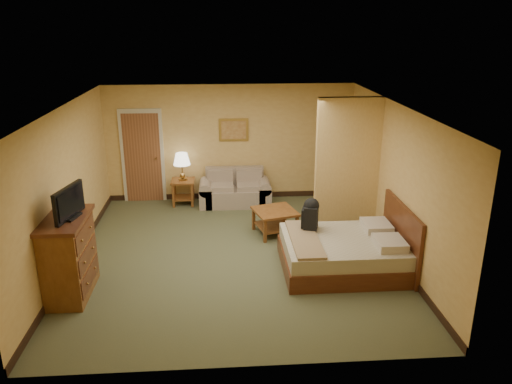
{
  "coord_description": "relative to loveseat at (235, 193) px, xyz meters",
  "views": [
    {
      "loc": [
        -0.21,
        -7.93,
        3.91
      ],
      "look_at": [
        0.41,
        0.6,
        0.95
      ],
      "focal_mm": 35.0,
      "sensor_mm": 36.0,
      "label": 1
    }
  ],
  "objects": [
    {
      "name": "side_table",
      "position": [
        -1.15,
        0.08,
        0.11
      ],
      "size": [
        0.51,
        0.51,
        0.56
      ],
      "color": "brown",
      "rests_on": "floor"
    },
    {
      "name": "coffee_table",
      "position": [
        0.71,
        -1.7,
        0.09
      ],
      "size": [
        0.92,
        0.92,
        0.48
      ],
      "rotation": [
        0.0,
        0.0,
        0.27
      ],
      "color": "brown",
      "rests_on": "floor"
    },
    {
      "name": "baseboard",
      "position": [
        -0.09,
        0.42,
        -0.2
      ],
      "size": [
        5.5,
        0.02,
        0.12
      ],
      "primitive_type": "cube",
      "color": "black",
      "rests_on": "floor"
    },
    {
      "name": "bed",
      "position": [
        1.73,
        -3.2,
        0.04
      ],
      "size": [
        1.98,
        1.68,
        1.09
      ],
      "color": "#4C2211",
      "rests_on": "floor"
    },
    {
      "name": "loveseat",
      "position": [
        0.0,
        0.0,
        0.0
      ],
      "size": [
        1.57,
        0.73,
        0.8
      ],
      "color": "gray",
      "rests_on": "floor"
    },
    {
      "name": "dresser",
      "position": [
        -2.56,
        -3.7,
        0.36
      ],
      "size": [
        0.6,
        1.15,
        1.23
      ],
      "color": "brown",
      "rests_on": "floor"
    },
    {
      "name": "door",
      "position": [
        -2.03,
        0.4,
        0.77
      ],
      "size": [
        0.94,
        0.16,
        2.1
      ],
      "color": "beige",
      "rests_on": "floor"
    },
    {
      "name": "table_lamp",
      "position": [
        -1.15,
        0.08,
        0.77
      ],
      "size": [
        0.37,
        0.37,
        0.61
      ],
      "color": "#A1793B",
      "rests_on": "side_table"
    },
    {
      "name": "partition",
      "position": [
        2.06,
        -1.64,
        1.04
      ],
      "size": [
        1.2,
        0.15,
        2.6
      ],
      "primitive_type": "cube",
      "color": "#DBAD5D",
      "rests_on": "floor"
    },
    {
      "name": "left_wall",
      "position": [
        -2.84,
        -2.57,
        1.04
      ],
      "size": [
        0.02,
        6.0,
        2.6
      ],
      "primitive_type": "cube",
      "color": "#DBAD5D",
      "rests_on": "floor"
    },
    {
      "name": "wall_picture",
      "position": [
        -0.0,
        0.41,
        1.34
      ],
      "size": [
        0.65,
        0.04,
        0.51
      ],
      "color": "#B78E3F",
      "rests_on": "back_wall"
    },
    {
      "name": "floor",
      "position": [
        -0.09,
        -2.57,
        -0.26
      ],
      "size": [
        6.0,
        6.0,
        0.0
      ],
      "primitive_type": "plane",
      "color": "#4E5335",
      "rests_on": "ground"
    },
    {
      "name": "back_wall",
      "position": [
        -0.09,
        0.43,
        1.04
      ],
      "size": [
        5.5,
        0.02,
        2.6
      ],
      "primitive_type": "cube",
      "color": "#DBAD5D",
      "rests_on": "floor"
    },
    {
      "name": "backpack",
      "position": [
        1.2,
        -2.78,
        0.57
      ],
      "size": [
        0.3,
        0.37,
        0.57
      ],
      "rotation": [
        0.0,
        0.0,
        -0.28
      ],
      "color": "black",
      "rests_on": "bed"
    },
    {
      "name": "tv",
      "position": [
        -2.46,
        -3.7,
        1.19
      ],
      "size": [
        0.26,
        0.76,
        0.47
      ],
      "rotation": [
        0.0,
        0.0,
        -0.23
      ],
      "color": "black",
      "rests_on": "dresser"
    },
    {
      "name": "right_wall",
      "position": [
        2.66,
        -2.57,
        1.04
      ],
      "size": [
        0.02,
        6.0,
        2.6
      ],
      "primitive_type": "cube",
      "color": "#DBAD5D",
      "rests_on": "floor"
    },
    {
      "name": "ceiling",
      "position": [
        -0.09,
        -2.57,
        2.34
      ],
      "size": [
        6.0,
        6.0,
        0.0
      ],
      "primitive_type": "plane",
      "rotation": [
        3.14,
        0.0,
        0.0
      ],
      "color": "white",
      "rests_on": "back_wall"
    }
  ]
}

